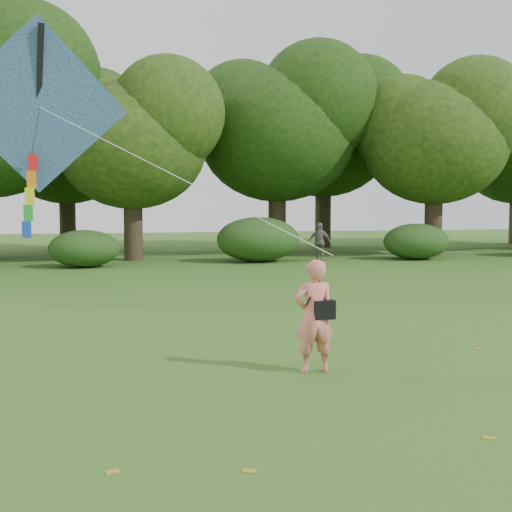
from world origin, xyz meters
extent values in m
plane|color=#265114|center=(0.00, 0.00, 0.00)|extent=(100.00, 100.00, 0.00)
imported|color=#ED7A6F|center=(-0.68, 0.30, 0.79)|extent=(0.58, 0.38, 1.57)
imported|color=slate|center=(5.57, 17.51, 0.82)|extent=(1.02, 0.87, 1.64)
cube|color=black|center=(-0.56, 0.27, 0.88)|extent=(0.30, 0.20, 0.26)
cylinder|color=black|center=(-0.68, 0.26, 1.18)|extent=(0.33, 0.14, 0.47)
cube|color=#225495|center=(-4.41, 2.57, 3.83)|extent=(2.70, 0.66, 2.64)
cube|color=black|center=(-4.41, 2.60, 3.83)|extent=(0.30, 0.85, 2.36)
cylinder|color=white|center=(-2.42, 1.41, 2.73)|extent=(3.99, 2.33, 2.22)
cube|color=red|center=(-4.51, 2.59, 2.98)|extent=(0.14, 0.06, 0.26)
cube|color=orange|center=(-4.54, 2.59, 2.72)|extent=(0.14, 0.06, 0.26)
cube|color=yellow|center=(-4.57, 2.59, 2.46)|extent=(0.14, 0.06, 0.26)
cube|color=green|center=(-4.60, 2.59, 2.20)|extent=(0.14, 0.06, 0.26)
cube|color=blue|center=(-4.63, 2.59, 1.94)|extent=(0.14, 0.06, 0.26)
cylinder|color=#3A2D1E|center=(-2.00, 20.00, 1.57)|extent=(0.80, 0.80, 3.15)
ellipsoid|color=#1E3F11|center=(-2.00, 20.00, 4.91)|extent=(6.40, 6.40, 5.44)
cylinder|color=#3A2D1E|center=(5.00, 22.00, 1.84)|extent=(0.86, 0.86, 3.67)
ellipsoid|color=#1E3F11|center=(5.00, 22.00, 5.76)|extent=(7.60, 7.60, 6.46)
cylinder|color=#3A2D1E|center=(12.00, 19.50, 1.72)|extent=(0.83, 0.83, 3.43)
ellipsoid|color=#1E3F11|center=(12.00, 19.50, 5.30)|extent=(6.80, 6.80, 5.78)
cylinder|color=#3A2D1E|center=(-5.00, 27.50, 1.75)|extent=(0.84, 0.84, 3.50)
ellipsoid|color=#1E3F11|center=(-5.00, 27.50, 5.43)|extent=(7.00, 7.00, 5.95)
cylinder|color=#3A2D1E|center=(9.00, 26.50, 2.01)|extent=(0.90, 0.90, 4.02)
ellipsoid|color=#1E3F11|center=(9.00, 26.50, 6.17)|extent=(7.80, 7.80, 6.63)
ellipsoid|color=#264919|center=(-4.00, 17.10, 0.71)|extent=(2.66, 2.09, 1.42)
ellipsoid|color=#264919|center=(3.00, 17.90, 0.94)|extent=(3.50, 2.75, 1.88)
ellipsoid|color=#264919|center=(10.00, 17.40, 0.79)|extent=(2.94, 2.31, 1.58)
cube|color=olive|center=(2.36, 1.01, 0.00)|extent=(0.14, 0.13, 0.01)
cube|color=olive|center=(0.16, -2.54, 0.00)|extent=(0.14, 0.12, 0.01)
cube|color=olive|center=(5.09, 5.77, 0.00)|extent=(0.13, 0.14, 0.01)
cube|color=olive|center=(-1.69, 9.80, 0.00)|extent=(0.14, 0.14, 0.01)
cube|color=olive|center=(-5.06, 10.71, 0.00)|extent=(0.11, 0.14, 0.01)
cube|color=olive|center=(-4.00, 7.72, 0.00)|extent=(0.10, 0.13, 0.01)
cube|color=olive|center=(-2.33, -2.73, 0.00)|extent=(0.14, 0.13, 0.01)
cube|color=olive|center=(-5.67, 8.27, 0.00)|extent=(0.13, 0.10, 0.01)
cube|color=olive|center=(1.95, 7.07, 0.00)|extent=(0.12, 0.14, 0.01)
cube|color=olive|center=(-3.48, -2.46, 0.00)|extent=(0.14, 0.11, 0.01)
camera|label=1|loc=(-3.59, -7.98, 2.29)|focal=45.00mm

